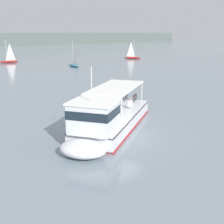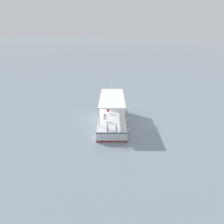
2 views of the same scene
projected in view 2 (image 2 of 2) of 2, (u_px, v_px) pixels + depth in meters
name	position (u px, v px, depth m)	size (l,w,h in m)	color
ground_plane	(102.00, 119.00, 35.56)	(400.00, 400.00, 0.00)	gray
ferry_main	(112.00, 113.00, 34.72)	(12.55, 9.03, 5.32)	silver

